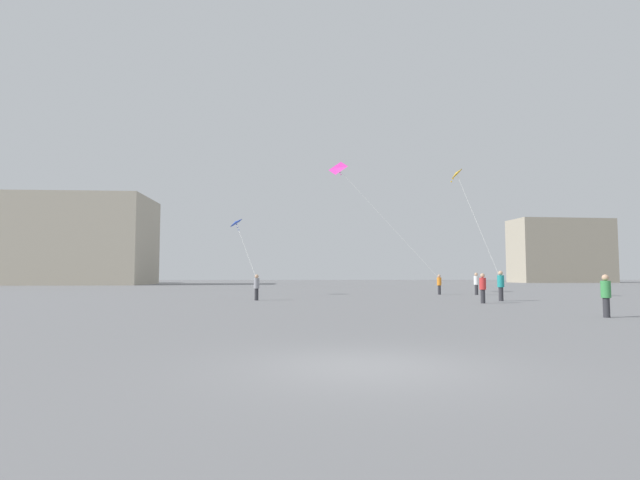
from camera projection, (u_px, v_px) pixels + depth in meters
The scene contains 13 objects.
ground_plane at pixel (367, 367), 8.68m from camera, with size 300.00×300.00×0.00m, color slate.
person_in_red at pixel (483, 287), 28.20m from camera, with size 0.37×0.37×1.69m.
person_in_orange at pixel (439, 284), 40.54m from camera, with size 0.36×0.36×1.63m.
person_in_white at pixel (476, 283), 39.82m from camera, with size 0.39×0.39×1.78m.
person_in_grey at pixel (257, 286), 31.43m from camera, with size 0.35×0.35×1.63m.
person_in_teal at pixel (501, 284), 30.60m from camera, with size 0.40×0.40×1.85m.
person_in_green at pixel (606, 294), 18.83m from camera, with size 0.35×0.35×1.62m.
kite_cobalt_diamond at pixel (236, 223), 39.68m from camera, with size 2.95×8.69×4.87m.
kite_amber_diamond at pixel (457, 174), 35.59m from camera, with size 1.70×5.13×7.94m.
kite_magenta_delta at pixel (339, 170), 44.52m from camera, with size 8.76×4.46×10.30m.
building_left_hall at pixel (18, 244), 95.20m from camera, with size 16.20×9.87×15.12m.
building_centre_hall at pixel (83, 241), 82.32m from camera, with size 21.45×14.97×14.41m.
building_right_hall at pixel (561, 251), 104.00m from camera, with size 20.50×9.63×13.12m.
Camera 1 is at (-1.17, -8.78, 1.60)m, focal length 28.05 mm.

